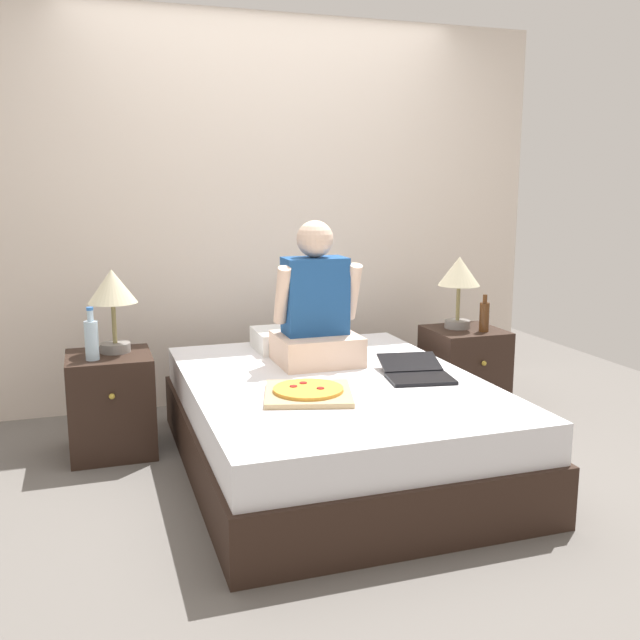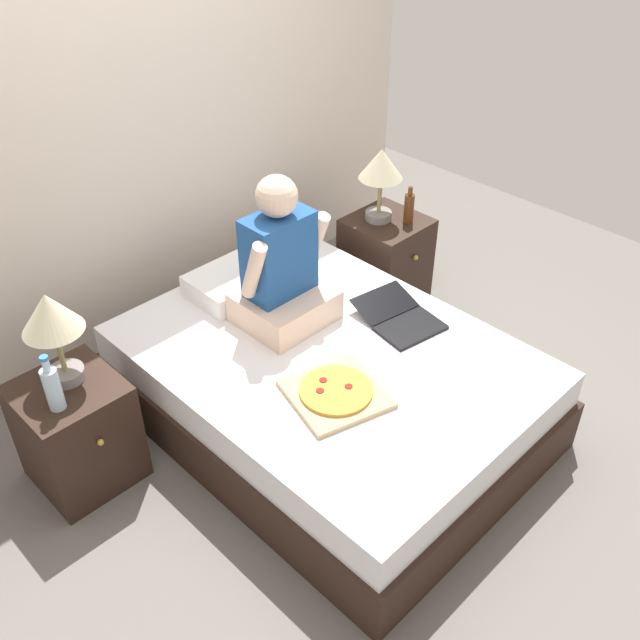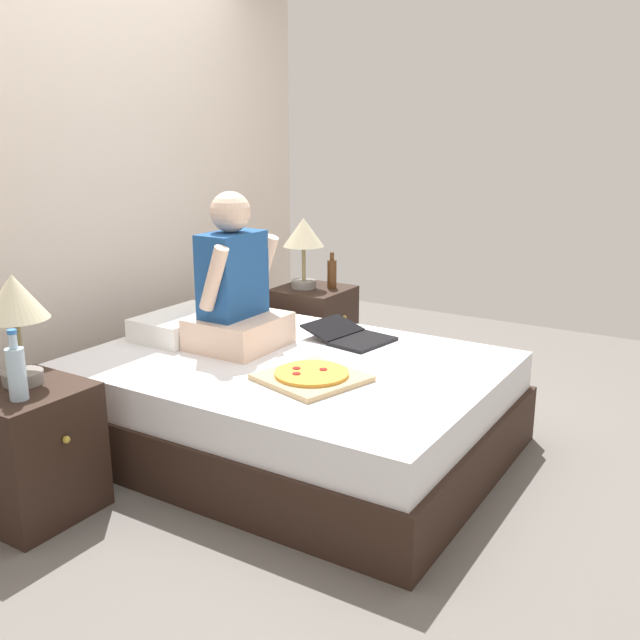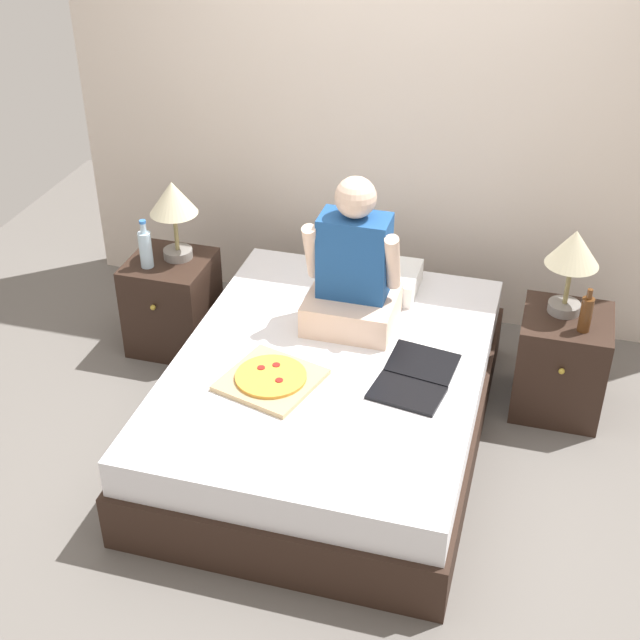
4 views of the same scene
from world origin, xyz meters
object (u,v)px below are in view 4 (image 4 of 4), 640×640
(lamp_on_left_nightstand, at_px, (173,203))
(nightstand_right, at_px, (561,362))
(bed, at_px, (329,399))
(water_bottle, at_px, (146,248))
(beer_bottle, at_px, (586,314))
(laptop, at_px, (412,383))
(person_seated, at_px, (353,272))
(pizza_box, at_px, (271,379))
(nightstand_left, at_px, (173,303))
(lamp_on_right_nightstand, at_px, (573,254))

(lamp_on_left_nightstand, relative_size, nightstand_right, 0.83)
(lamp_on_left_nightstand, bearing_deg, bed, -30.51)
(lamp_on_left_nightstand, relative_size, water_bottle, 1.63)
(bed, bearing_deg, beer_bottle, 21.87)
(bed, distance_m, laptop, 0.50)
(water_bottle, bearing_deg, beer_bottle, -0.25)
(nightstand_right, bearing_deg, water_bottle, -177.69)
(person_seated, bearing_deg, water_bottle, 174.27)
(pizza_box, bearing_deg, nightstand_left, 136.87)
(laptop, bearing_deg, lamp_on_left_nightstand, 153.76)
(nightstand_left, bearing_deg, water_bottle, -131.65)
(water_bottle, height_order, nightstand_right, water_bottle)
(nightstand_left, distance_m, pizza_box, 1.20)
(water_bottle, distance_m, beer_bottle, 2.30)
(person_seated, bearing_deg, bed, -93.57)
(water_bottle, distance_m, nightstand_right, 2.26)
(nightstand_left, xyz_separation_m, laptop, (1.49, -0.66, 0.21))
(nightstand_right, xyz_separation_m, laptop, (-0.66, -0.66, 0.21))
(lamp_on_left_nightstand, relative_size, person_seated, 0.58)
(beer_bottle, bearing_deg, nightstand_left, 177.42)
(lamp_on_left_nightstand, bearing_deg, water_bottle, -130.60)
(lamp_on_right_nightstand, height_order, beer_bottle, lamp_on_right_nightstand)
(beer_bottle, xyz_separation_m, person_seated, (-1.12, -0.11, 0.11))
(lamp_on_left_nightstand, height_order, pizza_box, lamp_on_left_nightstand)
(nightstand_right, bearing_deg, laptop, -134.67)
(nightstand_right, bearing_deg, pizza_box, -147.81)
(water_bottle, xyz_separation_m, nightstand_right, (2.23, 0.09, -0.38))
(nightstand_right, distance_m, laptop, 0.96)
(nightstand_right, relative_size, person_seated, 0.70)
(lamp_on_left_nightstand, bearing_deg, person_seated, -13.74)
(nightstand_right, bearing_deg, beer_bottle, -54.99)
(nightstand_right, xyz_separation_m, pizza_box, (-1.28, -0.81, 0.21))
(bed, relative_size, beer_bottle, 8.62)
(person_seated, height_order, pizza_box, person_seated)
(person_seated, distance_m, pizza_box, 0.70)
(person_seated, xyz_separation_m, pizza_box, (-0.23, -0.60, -0.27))
(bed, xyz_separation_m, lamp_on_left_nightstand, (-1.03, 0.61, 0.64))
(nightstand_right, height_order, laptop, nightstand_right)
(bed, xyz_separation_m, beer_bottle, (1.14, 0.46, 0.41))
(nightstand_left, bearing_deg, laptop, -24.04)
(water_bottle, bearing_deg, pizza_box, -37.30)
(person_seated, bearing_deg, laptop, -49.17)
(bed, bearing_deg, water_bottle, 157.88)
(nightstand_left, distance_m, nightstand_right, 2.15)
(lamp_on_right_nightstand, bearing_deg, nightstand_left, -178.64)
(lamp_on_left_nightstand, bearing_deg, nightstand_right, -1.36)
(beer_bottle, relative_size, pizza_box, 0.47)
(lamp_on_right_nightstand, height_order, laptop, lamp_on_right_nightstand)
(water_bottle, height_order, beer_bottle, water_bottle)
(nightstand_right, height_order, pizza_box, nightstand_right)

